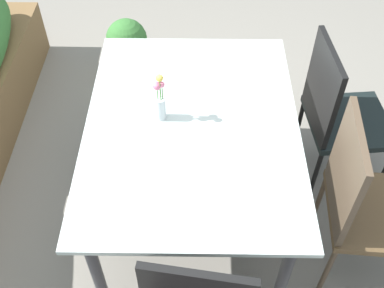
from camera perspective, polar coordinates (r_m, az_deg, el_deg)
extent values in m
plane|color=gray|center=(2.98, -0.84, -7.21)|extent=(12.00, 12.00, 0.00)
cube|color=silver|center=(2.36, 0.00, 2.22)|extent=(1.45, 1.08, 0.02)
cube|color=#333338|center=(2.38, 0.00, 1.81)|extent=(1.42, 1.06, 0.02)
cylinder|color=#333338|center=(2.35, 11.08, -15.71)|extent=(0.06, 0.06, 0.74)
cylinder|color=#333338|center=(3.11, 8.39, 5.54)|extent=(0.06, 0.06, 0.74)
cylinder|color=#333338|center=(2.36, -11.44, -15.44)|extent=(0.06, 0.06, 0.74)
cylinder|color=#333338|center=(3.11, -8.08, 5.68)|extent=(0.06, 0.06, 0.74)
cube|color=brown|center=(2.54, 21.65, -7.73)|extent=(0.52, 0.52, 0.04)
cube|color=#4C3D2D|center=(2.26, 18.20, -3.49)|extent=(0.46, 0.07, 0.55)
cylinder|color=#4C3D2D|center=(2.80, 15.20, -6.72)|extent=(0.03, 0.03, 0.47)
cylinder|color=#4C3D2D|center=(2.57, 16.09, -14.76)|extent=(0.03, 0.03, 0.47)
cube|color=black|center=(2.94, 18.58, 2.58)|extent=(0.51, 0.51, 0.04)
cube|color=black|center=(2.68, 15.61, 6.46)|extent=(0.45, 0.07, 0.53)
cylinder|color=black|center=(3.32, 19.97, 2.51)|extent=(0.03, 0.03, 0.46)
cylinder|color=black|center=(3.07, 22.38, -3.22)|extent=(0.03, 0.03, 0.46)
cylinder|color=black|center=(3.17, 12.86, 2.17)|extent=(0.03, 0.03, 0.46)
cylinder|color=black|center=(2.91, 14.75, -3.89)|extent=(0.03, 0.03, 0.46)
cylinder|color=silver|center=(2.34, -3.87, 4.37)|extent=(0.06, 0.06, 0.13)
cylinder|color=#569347|center=(2.28, -3.93, 6.52)|extent=(0.01, 0.01, 0.16)
sphere|color=#DB4C56|center=(2.23, -4.04, 8.06)|extent=(0.03, 0.03, 0.03)
cylinder|color=#569347|center=(2.26, -3.86, 6.29)|extent=(0.00, 0.01, 0.18)
sphere|color=#EFCC4C|center=(2.20, -3.98, 8.02)|extent=(0.03, 0.03, 0.03)
cylinder|color=#569347|center=(2.28, -4.22, 5.91)|extent=(0.01, 0.00, 0.12)
sphere|color=pink|center=(2.24, -4.30, 7.07)|extent=(0.04, 0.04, 0.04)
cylinder|color=#569347|center=(2.28, -3.63, 6.02)|extent=(0.01, 0.01, 0.13)
sphere|color=pink|center=(2.24, -3.71, 7.25)|extent=(0.03, 0.03, 0.03)
cylinder|color=gray|center=(3.81, -7.62, 9.71)|extent=(0.29, 0.29, 0.21)
sphere|color=#387233|center=(3.68, -7.98, 12.54)|extent=(0.31, 0.31, 0.31)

